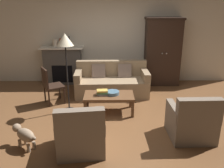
{
  "coord_description": "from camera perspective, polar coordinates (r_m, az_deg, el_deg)",
  "views": [
    {
      "loc": [
        -0.15,
        -4.72,
        2.4
      ],
      "look_at": [
        -0.09,
        0.6,
        0.55
      ],
      "focal_mm": 38.59,
      "sensor_mm": 36.0,
      "label": 1
    }
  ],
  "objects": [
    {
      "name": "couch",
      "position": [
        6.44,
        -0.05,
        0.3
      ],
      "size": [
        1.94,
        0.9,
        0.86
      ],
      "color": "#937A5B",
      "rests_on": "ground"
    },
    {
      "name": "floor_lamp",
      "position": [
        5.21,
        -11.03,
        9.17
      ],
      "size": [
        0.36,
        0.36,
        1.76
      ],
      "color": "black",
      "rests_on": "ground"
    },
    {
      "name": "mantel_vase_slate",
      "position": [
        7.2,
        -10.52,
        9.83
      ],
      "size": [
        0.15,
        0.15,
        0.3
      ],
      "primitive_type": "cylinder",
      "color": "#565B66",
      "rests_on": "fireplace"
    },
    {
      "name": "side_chair_wooden",
      "position": [
        5.97,
        -14.48,
        0.1
      ],
      "size": [
        0.6,
        0.6,
        0.9
      ],
      "color": "black",
      "rests_on": "ground"
    },
    {
      "name": "mantel_vase_terracotta",
      "position": [
        7.24,
        -11.93,
        9.56
      ],
      "size": [
        0.11,
        0.11,
        0.25
      ],
      "primitive_type": "cylinder",
      "color": "#A86042",
      "rests_on": "fireplace"
    },
    {
      "name": "armoire",
      "position": [
        7.25,
        11.84,
        7.5
      ],
      "size": [
        1.06,
        0.57,
        1.96
      ],
      "color": "black",
      "rests_on": "ground"
    },
    {
      "name": "armchair_near_left",
      "position": [
        4.09,
        -7.46,
        -11.69
      ],
      "size": [
        0.86,
        0.86,
        0.88
      ],
      "color": "#756656",
      "rests_on": "ground"
    },
    {
      "name": "dog",
      "position": [
        4.43,
        -20.01,
        -11.23
      ],
      "size": [
        0.49,
        0.42,
        0.39
      ],
      "color": "gray",
      "rests_on": "ground"
    },
    {
      "name": "ground_plane",
      "position": [
        5.3,
        1.08,
        -7.77
      ],
      "size": [
        9.6,
        9.6,
        0.0
      ],
      "primitive_type": "plane",
      "color": "brown"
    },
    {
      "name": "coffee_table",
      "position": [
        5.37,
        -0.73,
        -3.09
      ],
      "size": [
        1.1,
        0.6,
        0.42
      ],
      "color": "brown",
      "rests_on": "ground"
    },
    {
      "name": "mantel_vase_cream",
      "position": [
        7.27,
        -13.33,
        9.43
      ],
      "size": [
        0.14,
        0.14,
        0.23
      ],
      "primitive_type": "cylinder",
      "color": "beige",
      "rests_on": "fireplace"
    },
    {
      "name": "back_wall",
      "position": [
        7.34,
        0.57,
        11.34
      ],
      "size": [
        7.2,
        0.1,
        2.8
      ],
      "primitive_type": "cube",
      "color": "silver",
      "rests_on": "ground"
    },
    {
      "name": "fruit_bowl",
      "position": [
        5.36,
        0.11,
        -2.09
      ],
      "size": [
        0.3,
        0.3,
        0.07
      ],
      "primitive_type": "cylinder",
      "color": "slate",
      "rests_on": "coffee_table"
    },
    {
      "name": "armchair_near_right",
      "position": [
        4.64,
        18.37,
        -8.58
      ],
      "size": [
        0.8,
        0.79,
        0.88
      ],
      "color": "#756656",
      "rests_on": "ground"
    },
    {
      "name": "book_stack",
      "position": [
        5.33,
        -2.28,
        -2.01
      ],
      "size": [
        0.26,
        0.19,
        0.12
      ],
      "color": "gray",
      "rests_on": "coffee_table"
    },
    {
      "name": "fireplace",
      "position": [
        7.39,
        -11.55,
        4.43
      ],
      "size": [
        1.26,
        0.48,
        1.12
      ],
      "color": "#4C4947",
      "rests_on": "ground"
    }
  ]
}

